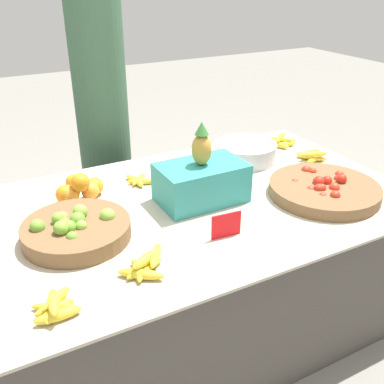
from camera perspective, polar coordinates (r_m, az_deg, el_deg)
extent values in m
plane|color=gray|center=(2.27, 0.00, -15.52)|extent=(12.00, 12.00, 0.00)
cube|color=#4C4742|center=(2.07, 0.00, -9.19)|extent=(1.80, 1.09, 0.62)
cube|color=#BCB29E|center=(1.91, 0.00, -1.50)|extent=(1.88, 1.13, 0.01)
cylinder|color=brown|center=(1.70, -14.44, -4.78)|extent=(0.40, 0.40, 0.06)
sphere|color=#7AB238|center=(1.70, -16.66, -3.24)|extent=(0.05, 0.05, 0.05)
sphere|color=#7AB238|center=(1.69, -15.10, -4.53)|extent=(0.05, 0.05, 0.05)
sphere|color=#6BA333|center=(1.69, -14.14, -4.62)|extent=(0.05, 0.05, 0.05)
sphere|color=#6BA333|center=(1.68, -15.89, -3.91)|extent=(0.04, 0.04, 0.04)
sphere|color=#6BA333|center=(1.67, -17.21, -5.88)|extent=(0.06, 0.06, 0.06)
sphere|color=#6BA333|center=(1.65, -15.25, -4.31)|extent=(0.05, 0.05, 0.05)
sphere|color=#89BC42|center=(1.70, -10.67, -2.96)|extent=(0.06, 0.06, 0.06)
sphere|color=#89BC42|center=(1.72, -14.03, -2.40)|extent=(0.05, 0.05, 0.05)
sphere|color=#89BC42|center=(1.65, -13.87, -4.17)|extent=(0.04, 0.04, 0.04)
sphere|color=#7AB238|center=(1.72, -16.90, -4.17)|extent=(0.05, 0.05, 0.05)
sphere|color=#89BC42|center=(1.76, -16.10, -3.19)|extent=(0.05, 0.05, 0.05)
sphere|color=#6BA333|center=(1.67, -14.31, -3.41)|extent=(0.06, 0.06, 0.06)
sphere|color=#7AB238|center=(1.63, -16.30, -4.43)|extent=(0.05, 0.05, 0.05)
sphere|color=#6BA333|center=(1.61, -15.01, -5.58)|extent=(0.04, 0.04, 0.04)
sphere|color=#6BA333|center=(1.68, -19.04, -4.18)|extent=(0.05, 0.05, 0.05)
cylinder|color=brown|center=(2.03, 16.42, 0.27)|extent=(0.48, 0.48, 0.05)
sphere|color=red|center=(2.00, 17.62, 0.50)|extent=(0.05, 0.05, 0.05)
sphere|color=red|center=(1.93, 17.72, -0.43)|extent=(0.04, 0.04, 0.04)
sphere|color=red|center=(2.03, 16.60, 0.39)|extent=(0.04, 0.04, 0.04)
sphere|color=red|center=(2.02, 15.80, 1.25)|extent=(0.05, 0.05, 0.05)
sphere|color=red|center=(1.94, 16.24, -0.63)|extent=(0.04, 0.04, 0.04)
sphere|color=red|center=(2.09, 18.07, 1.54)|extent=(0.04, 0.04, 0.04)
sphere|color=red|center=(2.06, 18.48, 1.57)|extent=(0.04, 0.04, 0.04)
sphere|color=red|center=(1.98, 14.84, 0.19)|extent=(0.04, 0.04, 0.04)
sphere|color=red|center=(1.97, 15.79, 0.43)|extent=(0.04, 0.04, 0.04)
sphere|color=red|center=(2.16, 17.72, 1.82)|extent=(0.04, 0.04, 0.04)
sphere|color=red|center=(2.15, 14.29, 2.66)|extent=(0.05, 0.05, 0.05)
sphere|color=red|center=(2.02, 17.28, -0.10)|extent=(0.04, 0.04, 0.04)
sphere|color=red|center=(2.14, 15.05, 2.49)|extent=(0.04, 0.04, 0.04)
sphere|color=red|center=(2.01, 17.16, -0.35)|extent=(0.04, 0.04, 0.04)
sphere|color=red|center=(2.04, 16.77, 1.38)|extent=(0.04, 0.04, 0.04)
sphere|color=red|center=(2.03, 12.90, 0.98)|extent=(0.05, 0.05, 0.05)
sphere|color=red|center=(2.14, 18.20, 2.08)|extent=(0.04, 0.04, 0.04)
sphere|color=red|center=(1.97, 16.16, 0.48)|extent=(0.04, 0.04, 0.04)
sphere|color=orange|center=(1.97, -12.79, 0.19)|extent=(0.08, 0.08, 0.08)
sphere|color=orange|center=(1.95, -15.78, -0.30)|extent=(0.08, 0.08, 0.08)
sphere|color=orange|center=(2.00, -12.28, 0.73)|extent=(0.08, 0.08, 0.08)
sphere|color=orange|center=(1.99, -15.03, 0.18)|extent=(0.07, 0.07, 0.07)
sphere|color=orange|center=(1.95, -15.29, -0.30)|extent=(0.08, 0.08, 0.08)
sphere|color=orange|center=(1.97, -14.82, 1.25)|extent=(0.07, 0.07, 0.07)
sphere|color=orange|center=(1.91, -14.02, 1.18)|extent=(0.08, 0.08, 0.08)
cylinder|color=silver|center=(2.32, 6.82, 5.10)|extent=(0.31, 0.31, 0.09)
cube|color=red|center=(1.65, 4.36, -4.23)|extent=(0.12, 0.02, 0.10)
cube|color=teal|center=(1.88, 1.21, 1.17)|extent=(0.36, 0.23, 0.17)
ellipsoid|color=#B28E38|center=(1.82, 1.25, 5.38)|extent=(0.08, 0.08, 0.13)
cone|color=#387A33|center=(1.79, 1.28, 8.10)|extent=(0.06, 0.06, 0.05)
ellipsoid|color=yellow|center=(1.40, -16.95, -13.79)|extent=(0.14, 0.09, 0.03)
ellipsoid|color=yellow|center=(1.39, -17.04, -13.89)|extent=(0.12, 0.04, 0.03)
ellipsoid|color=yellow|center=(1.40, -17.51, -13.73)|extent=(0.08, 0.14, 0.03)
ellipsoid|color=yellow|center=(1.36, -16.65, -14.78)|extent=(0.13, 0.04, 0.03)
ellipsoid|color=yellow|center=(1.40, -16.80, -13.76)|extent=(0.11, 0.14, 0.03)
ellipsoid|color=yellow|center=(1.37, -17.18, -13.24)|extent=(0.05, 0.12, 0.03)
ellipsoid|color=yellow|center=(1.39, -16.87, -12.81)|extent=(0.11, 0.09, 0.03)
ellipsoid|color=yellow|center=(2.40, 14.82, 4.32)|extent=(0.10, 0.13, 0.03)
ellipsoid|color=yellow|center=(2.40, 14.98, 4.24)|extent=(0.12, 0.13, 0.03)
ellipsoid|color=yellow|center=(2.40, 14.52, 4.38)|extent=(0.08, 0.14, 0.03)
ellipsoid|color=yellow|center=(2.38, 15.27, 4.09)|extent=(0.12, 0.07, 0.03)
ellipsoid|color=yellow|center=(2.40, 14.76, 4.89)|extent=(0.12, 0.03, 0.03)
ellipsoid|color=yellow|center=(2.36, 15.10, 4.62)|extent=(0.16, 0.08, 0.03)
ellipsoid|color=yellow|center=(1.49, -6.24, -9.66)|extent=(0.06, 0.13, 0.03)
ellipsoid|color=yellow|center=(1.49, -6.04, -9.65)|extent=(0.15, 0.07, 0.03)
ellipsoid|color=yellow|center=(1.47, -6.51, -10.31)|extent=(0.14, 0.12, 0.03)
ellipsoid|color=yellow|center=(1.49, -6.70, -9.84)|extent=(0.07, 0.13, 0.03)
ellipsoid|color=yellow|center=(1.48, -5.81, -8.43)|extent=(0.13, 0.09, 0.03)
ellipsoid|color=yellow|center=(1.51, -4.64, -8.00)|extent=(0.10, 0.13, 0.03)
ellipsoid|color=yellow|center=(2.57, 12.10, 6.14)|extent=(0.14, 0.07, 0.03)
ellipsoid|color=yellow|center=(2.53, 10.84, 5.94)|extent=(0.08, 0.14, 0.03)
ellipsoid|color=yellow|center=(2.55, 10.60, 6.15)|extent=(0.14, 0.04, 0.04)
ellipsoid|color=yellow|center=(2.54, 11.64, 5.93)|extent=(0.14, 0.05, 0.03)
ellipsoid|color=yellow|center=(2.56, 11.14, 6.80)|extent=(0.15, 0.11, 0.03)
ellipsoid|color=yellow|center=(2.55, 11.14, 6.58)|extent=(0.12, 0.11, 0.03)
ellipsoid|color=yellow|center=(2.09, -7.42, 1.60)|extent=(0.05, 0.11, 0.03)
ellipsoid|color=yellow|center=(2.07, -6.97, 1.36)|extent=(0.03, 0.12, 0.03)
ellipsoid|color=yellow|center=(2.09, -6.76, 1.59)|extent=(0.11, 0.11, 0.03)
ellipsoid|color=yellow|center=(2.07, -6.19, 1.34)|extent=(0.15, 0.09, 0.03)
cylinder|color=#385B42|center=(2.60, -11.27, 9.19)|extent=(0.29, 0.29, 1.53)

